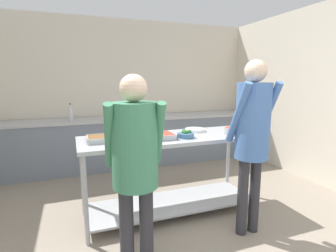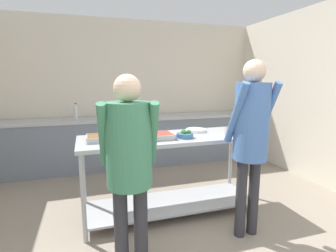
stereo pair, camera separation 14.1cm
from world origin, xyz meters
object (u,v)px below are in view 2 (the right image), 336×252
Objects in this scene: serving_tray_vegetables at (106,138)px; guest_serving_right at (251,130)px; sauce_pan at (234,131)px; plate_stack at (196,130)px; guest_serving_left at (129,154)px; serving_tray_roast at (151,137)px; broccoli_bowl at (185,135)px; water_bottle at (76,112)px.

guest_serving_right is (1.30, -0.67, 0.14)m from serving_tray_vegetables.
serving_tray_vegetables is 1.06× the size of sauce_pan.
plate_stack is 0.16× the size of guest_serving_left.
guest_serving_left is (-0.97, -0.92, 0.04)m from plate_stack.
guest_serving_right reaches higher than serving_tray_roast.
guest_serving_left is (-0.35, -0.70, 0.03)m from serving_tray_roast.
serving_tray_vegetables is 0.84× the size of serving_tray_roast.
serving_tray_vegetables is 0.48m from serving_tray_roast.
serving_tray_roast is 2.56× the size of broccoli_bowl.
water_bottle is (-1.43, 1.67, 0.08)m from plate_stack.
serving_tray_roast is 2.06m from water_bottle.
sauce_pan is (0.60, -0.03, 0.01)m from broccoli_bowl.
water_bottle reaches higher than broccoli_bowl.
guest_serving_left reaches higher than serving_tray_roast.
plate_stack is 0.67× the size of sauce_pan.
plate_stack is 0.85m from guest_serving_right.
broccoli_bowl reaches higher than sauce_pan.
sauce_pan is 0.21× the size of guest_serving_right.
guest_serving_right reaches higher than water_bottle.
guest_serving_left is at bearing -138.26° from broccoli_bowl.
serving_tray_roast is 0.30× the size of guest_serving_left.
broccoli_bowl is (0.37, -0.06, 0.01)m from serving_tray_roast.
serving_tray_roast is at bearing -9.96° from serving_tray_vegetables.
broccoli_bowl is (0.84, -0.14, 0.01)m from serving_tray_vegetables.
sauce_pan is at bearing -6.86° from serving_tray_vegetables.
sauce_pan is 0.53m from guest_serving_right.
water_bottle reaches higher than sauce_pan.
guest_serving_left is 5.61× the size of water_bottle.
guest_serving_left reaches higher than sauce_pan.
serving_tray_vegetables is 1.45m from sauce_pan.
broccoli_bowl is 0.72m from guest_serving_right.
guest_serving_right is at bearing -74.99° from plate_stack.
guest_serving_right reaches higher than plate_stack.
plate_stack is at bearing 138.51° from sauce_pan.
plate_stack is at bearing -49.38° from water_bottle.
serving_tray_vegetables and serving_tray_roast have the same top height.
guest_serving_left is at bearing -81.54° from serving_tray_vegetables.
guest_serving_left reaches higher than serving_tray_vegetables.
plate_stack is 0.47m from sauce_pan.
sauce_pan is at bearing -41.49° from plate_stack.
plate_stack is (0.62, 0.22, -0.01)m from serving_tray_roast.
broccoli_bowl reaches higher than serving_tray_vegetables.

